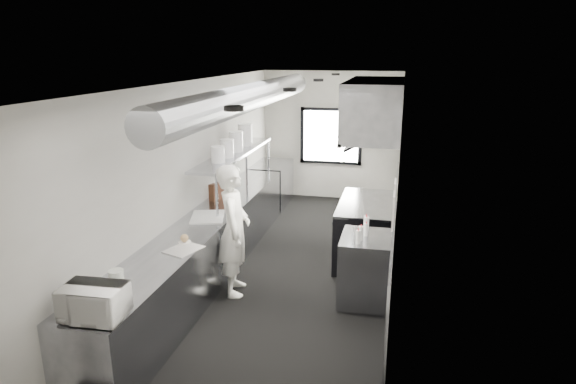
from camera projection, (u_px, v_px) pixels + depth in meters
The scene contains 35 objects.
floor at pixel (291, 270), 7.53m from camera, with size 3.00×8.00×0.01m, color black.
ceiling at pixel (292, 82), 6.76m from camera, with size 3.00×8.00×0.01m, color silver.
wall_back at pixel (331, 136), 10.89m from camera, with size 3.00×0.02×2.80m, color #B8B7AF.
wall_front at pixel (164, 325), 3.39m from camera, with size 3.00×0.02×2.80m, color #B8B7AF.
wall_left at pixel (194, 175), 7.47m from camera, with size 0.02×8.00×2.80m, color #B8B7AF.
wall_right at pixel (398, 187), 6.82m from camera, with size 0.02×8.00×2.80m, color #B8B7AF.
wall_cladding at pixel (393, 237), 7.34m from camera, with size 0.03×5.50×1.10m, color gray.
hvac_duct at pixel (252, 97), 7.35m from camera, with size 0.40×0.40×6.40m, color gray.
service_window at pixel (331, 136), 10.86m from camera, with size 1.36×0.05×1.25m.
exhaust_hood at pixel (375, 108), 7.29m from camera, with size 0.81×2.20×0.88m.
prep_counter at pixel (207, 248), 7.18m from camera, with size 0.70×6.00×0.90m, color gray.
pass_shelf at pixel (235, 154), 8.30m from camera, with size 0.45×3.00×0.68m.
range at pixel (365, 231), 7.83m from camera, with size 0.88×1.60×0.94m.
bottle_station at pixel (365, 269), 6.50m from camera, with size 0.65×0.80×0.90m, color gray.
far_work_table at pixel (272, 184), 10.65m from camera, with size 0.70×1.20×0.90m, color gray.
notice_sheet_a at pixel (394, 197), 5.64m from camera, with size 0.02×0.28×0.38m, color white.
notice_sheet_b at pixel (393, 211), 5.33m from camera, with size 0.02×0.28×0.38m, color white.
line_cook at pixel (234, 230), 6.63m from camera, with size 0.65×0.43×1.79m, color white.
microwave at pixel (94, 302), 4.41m from camera, with size 0.51×0.39×0.31m, color white.
deli_tub_a at pixel (102, 288), 4.90m from camera, with size 0.13×0.13×0.09m, color silver.
deli_tub_b at pixel (116, 275), 5.16m from camera, with size 0.16×0.16×0.11m, color silver.
newspaper at pixel (184, 249), 5.97m from camera, with size 0.33×0.42×0.01m, color silver.
small_plate at pixel (185, 242), 6.17m from camera, with size 0.16×0.16×0.01m, color white.
pastry at pixel (184, 238), 6.16m from camera, with size 0.10×0.10×0.10m, color tan.
cutting_board at pixel (208, 217), 7.11m from camera, with size 0.45×0.60×0.02m, color silver.
knife_block at pixel (216, 192), 7.94m from camera, with size 0.11×0.25×0.27m, color #4D2B1B.
plate_stack_a at pixel (218, 154), 7.51m from camera, with size 0.21×0.21×0.25m, color white.
plate_stack_b at pixel (227, 148), 7.87m from camera, with size 0.22×0.22×0.29m, color white.
plate_stack_c at pixel (236, 141), 8.32m from camera, with size 0.24×0.24×0.34m, color white.
plate_stack_d at pixel (245, 135), 8.84m from camera, with size 0.25×0.25×0.39m, color white.
squeeze_bottle_a at pixel (358, 237), 6.14m from camera, with size 0.06×0.06×0.17m, color silver.
squeeze_bottle_b at pixel (361, 233), 6.24m from camera, with size 0.06×0.06×0.18m, color silver.
squeeze_bottle_c at pixel (366, 230), 6.39m from camera, with size 0.06×0.06×0.17m, color silver.
squeeze_bottle_d at pixel (366, 225), 6.53m from camera, with size 0.07×0.07×0.20m, color silver.
squeeze_bottle_e at pixel (366, 223), 6.63m from camera, with size 0.06×0.06×0.18m, color silver.
Camera 1 is at (1.50, -6.75, 3.21)m, focal length 30.93 mm.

